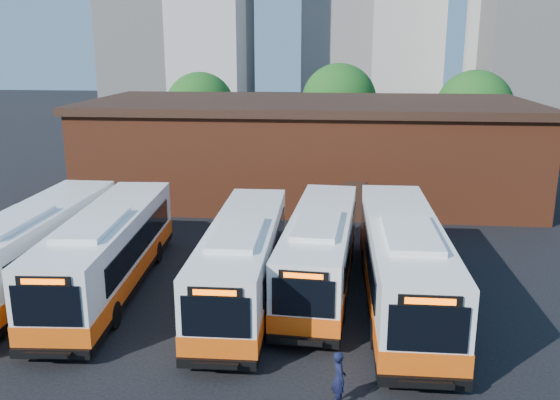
# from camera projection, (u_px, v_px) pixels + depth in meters

# --- Properties ---
(ground) EXTENTS (220.00, 220.00, 0.00)m
(ground) POSITION_uv_depth(u_px,v_px,m) (278.00, 334.00, 20.89)
(ground) COLOR black
(bus_farwest) EXTENTS (2.73, 12.67, 3.44)m
(bus_farwest) POSITION_uv_depth(u_px,v_px,m) (33.00, 252.00, 24.56)
(bus_farwest) COLOR white
(bus_farwest) RESTS_ON ground
(bus_west) EXTENTS (3.36, 12.70, 3.42)m
(bus_west) POSITION_uv_depth(u_px,v_px,m) (108.00, 255.00, 24.26)
(bus_west) COLOR white
(bus_west) RESTS_ON ground
(bus_midwest) EXTENTS (2.71, 12.20, 3.31)m
(bus_midwest) POSITION_uv_depth(u_px,v_px,m) (243.00, 263.00, 23.48)
(bus_midwest) COLOR white
(bus_midwest) RESTS_ON ground
(bus_mideast) EXTENTS (3.23, 12.02, 3.24)m
(bus_mideast) POSITION_uv_depth(u_px,v_px,m) (320.00, 253.00, 24.72)
(bus_mideast) COLOR white
(bus_mideast) RESTS_ON ground
(bus_east) EXTENTS (2.82, 13.10, 3.56)m
(bus_east) POSITION_uv_depth(u_px,v_px,m) (403.00, 266.00, 22.83)
(bus_east) COLOR white
(bus_east) RESTS_ON ground
(transit_worker) EXTENTS (0.54, 0.68, 1.64)m
(transit_worker) POSITION_uv_depth(u_px,v_px,m) (339.00, 378.00, 16.63)
(transit_worker) COLOR black
(transit_worker) RESTS_ON ground
(depot_building) EXTENTS (28.60, 12.60, 6.40)m
(depot_building) POSITION_uv_depth(u_px,v_px,m) (308.00, 148.00, 39.31)
(depot_building) COLOR brown
(depot_building) RESTS_ON ground
(tree_west) EXTENTS (6.00, 6.00, 7.65)m
(tree_west) POSITION_uv_depth(u_px,v_px,m) (200.00, 107.00, 51.44)
(tree_west) COLOR #382314
(tree_west) RESTS_ON ground
(tree_mid) EXTENTS (6.56, 6.56, 8.36)m
(tree_mid) POSITION_uv_depth(u_px,v_px,m) (339.00, 101.00, 52.14)
(tree_mid) COLOR #382314
(tree_mid) RESTS_ON ground
(tree_east) EXTENTS (6.24, 6.24, 7.96)m
(tree_east) POSITION_uv_depth(u_px,v_px,m) (474.00, 109.00, 48.29)
(tree_east) COLOR #382314
(tree_east) RESTS_ON ground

